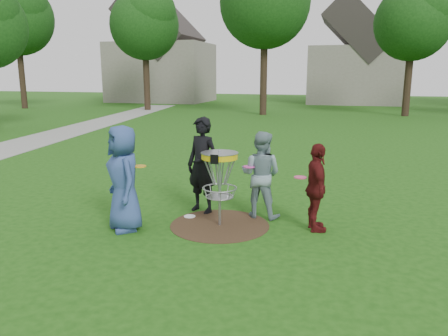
% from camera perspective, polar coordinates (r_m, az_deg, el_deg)
% --- Properties ---
extents(ground, '(100.00, 100.00, 0.00)m').
position_cam_1_polar(ground, '(7.99, -0.56, -7.47)').
color(ground, '#19470F').
rests_on(ground, ground).
extents(dirt_patch, '(1.80, 1.80, 0.01)m').
position_cam_1_polar(dirt_patch, '(7.99, -0.56, -7.45)').
color(dirt_patch, '#47331E').
rests_on(dirt_patch, ground).
extents(concrete_path, '(7.75, 39.92, 0.02)m').
position_cam_1_polar(concrete_path, '(19.59, -23.08, 3.41)').
color(concrete_path, '#9E9E99').
rests_on(concrete_path, ground).
extents(player_blue, '(1.05, 1.06, 1.84)m').
position_cam_1_polar(player_blue, '(7.73, -12.95, -1.34)').
color(player_blue, '#2F4782').
rests_on(player_blue, ground).
extents(player_black, '(0.81, 0.68, 1.88)m').
position_cam_1_polar(player_black, '(8.53, -2.87, 0.37)').
color(player_black, black).
rests_on(player_black, ground).
extents(player_grey, '(0.89, 0.74, 1.65)m').
position_cam_1_polar(player_grey, '(8.27, 4.82, -0.87)').
color(player_grey, gray).
rests_on(player_grey, ground).
extents(player_maroon, '(0.60, 0.97, 1.54)m').
position_cam_1_polar(player_maroon, '(7.68, 11.98, -2.54)').
color(player_maroon, '#501212').
rests_on(player_maroon, ground).
extents(disc_on_grass, '(0.22, 0.22, 0.02)m').
position_cam_1_polar(disc_on_grass, '(8.45, -4.51, -6.33)').
color(disc_on_grass, white).
rests_on(disc_on_grass, ground).
extents(disc_golf_basket, '(0.66, 0.67, 1.38)m').
position_cam_1_polar(disc_golf_basket, '(7.70, -0.58, -0.32)').
color(disc_golf_basket, '#9EA0A5').
rests_on(disc_golf_basket, ground).
extents(held_discs, '(2.91, 1.22, 0.23)m').
position_cam_1_polar(held_discs, '(7.82, 0.01, 0.19)').
color(held_discs, orange).
rests_on(held_discs, ground).
extents(tree_row, '(51.20, 17.42, 9.90)m').
position_cam_1_polar(tree_row, '(28.17, 12.36, 19.17)').
color(tree_row, '#38281C').
rests_on(tree_row, ground).
extents(house_row, '(44.50, 10.65, 11.62)m').
position_cam_1_polar(house_row, '(40.43, 19.46, 13.65)').
color(house_row, gray).
rests_on(house_row, ground).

